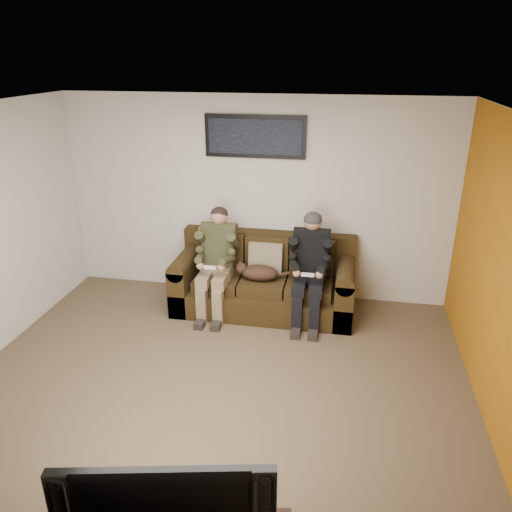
% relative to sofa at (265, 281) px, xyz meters
% --- Properties ---
extents(floor, '(5.00, 5.00, 0.00)m').
position_rel_sofa_xyz_m(floor, '(-0.20, -1.83, -0.34)').
color(floor, brown).
rests_on(floor, ground).
extents(ceiling, '(5.00, 5.00, 0.00)m').
position_rel_sofa_xyz_m(ceiling, '(-0.20, -1.83, 2.26)').
color(ceiling, silver).
rests_on(ceiling, ground).
extents(wall_back, '(5.00, 0.00, 5.00)m').
position_rel_sofa_xyz_m(wall_back, '(-0.20, 0.42, 0.96)').
color(wall_back, beige).
rests_on(wall_back, ground).
extents(wall_front, '(5.00, 0.00, 5.00)m').
position_rel_sofa_xyz_m(wall_front, '(-0.20, -4.08, 0.96)').
color(wall_front, beige).
rests_on(wall_front, ground).
extents(sofa, '(2.23, 0.96, 0.91)m').
position_rel_sofa_xyz_m(sofa, '(0.00, 0.00, 0.00)').
color(sofa, '#2F220E').
rests_on(sofa, ground).
extents(throw_pillow, '(0.43, 0.20, 0.42)m').
position_rel_sofa_xyz_m(throw_pillow, '(0.00, 0.04, 0.30)').
color(throw_pillow, '#7F7153').
rests_on(throw_pillow, sofa).
extents(throw_blanket, '(0.46, 0.22, 0.08)m').
position_rel_sofa_xyz_m(throw_blanket, '(-0.68, 0.28, 0.57)').
color(throw_blanket, '#C1AF8E').
rests_on(throw_blanket, sofa).
extents(person_left, '(0.51, 0.87, 1.30)m').
position_rel_sofa_xyz_m(person_left, '(-0.57, -0.19, 0.39)').
color(person_left, '#8A7256').
rests_on(person_left, sofa).
extents(person_right, '(0.51, 0.86, 1.31)m').
position_rel_sofa_xyz_m(person_right, '(0.57, -0.19, 0.39)').
color(person_right, black).
rests_on(person_right, sofa).
extents(cat, '(0.66, 0.26, 0.24)m').
position_rel_sofa_xyz_m(cat, '(-0.06, -0.18, 0.20)').
color(cat, '#462C1B').
rests_on(cat, sofa).
extents(framed_poster, '(1.25, 0.05, 0.52)m').
position_rel_sofa_xyz_m(framed_poster, '(-0.20, 0.39, 1.76)').
color(framed_poster, black).
rests_on(framed_poster, wall_back).
extents(television, '(1.18, 0.39, 0.68)m').
position_rel_sofa_xyz_m(television, '(0.09, -3.78, 0.44)').
color(television, black).
rests_on(television, tv_stand).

